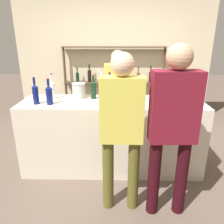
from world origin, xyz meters
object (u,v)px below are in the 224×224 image
at_px(counter_bottle_0, 53,89).
at_px(customer_right, 173,122).
at_px(ice_bucket, 79,91).
at_px(counter_bottle_2, 116,91).
at_px(counter_bottle_3, 110,88).
at_px(counter_bottle_1, 49,94).
at_px(server_behind_counter, 117,91).
at_px(counter_bottle_5, 36,94).
at_px(customer_center, 122,124).
at_px(counter_bottle_4, 93,89).
at_px(cork_jar, 134,94).

height_order(counter_bottle_0, customer_right, customer_right).
bearing_deg(ice_bucket, customer_right, -43.73).
relative_size(counter_bottle_2, counter_bottle_3, 0.91).
relative_size(counter_bottle_1, server_behind_counter, 0.21).
bearing_deg(counter_bottle_0, counter_bottle_5, -120.76).
bearing_deg(customer_center, counter_bottle_1, 54.59).
distance_m(counter_bottle_2, ice_bucket, 0.53).
bearing_deg(customer_center, ice_bucket, 31.64).
bearing_deg(counter_bottle_4, counter_bottle_1, -152.35).
xyz_separation_m(counter_bottle_4, customer_center, (0.37, -0.94, -0.13)).
bearing_deg(ice_bucket, counter_bottle_0, -173.76).
bearing_deg(cork_jar, ice_bucket, 178.58).
bearing_deg(ice_bucket, counter_bottle_4, -6.56).
distance_m(counter_bottle_1, server_behind_counter, 1.25).
xyz_separation_m(counter_bottle_5, server_behind_counter, (1.05, 0.87, -0.18)).
distance_m(counter_bottle_3, customer_right, 1.24).
distance_m(counter_bottle_2, server_behind_counter, 0.68).
height_order(counter_bottle_0, server_behind_counter, server_behind_counter).
distance_m(counter_bottle_2, customer_right, 1.10).
xyz_separation_m(customer_right, customer_center, (-0.49, 0.06, -0.05)).
xyz_separation_m(cork_jar, server_behind_counter, (-0.23, 0.60, -0.11)).
relative_size(counter_bottle_0, customer_center, 0.21).
bearing_deg(cork_jar, counter_bottle_1, -165.47).
bearing_deg(counter_bottle_1, customer_center, -35.92).
xyz_separation_m(counter_bottle_1, counter_bottle_4, (0.54, 0.28, 0.00)).
bearing_deg(cork_jar, counter_bottle_2, -166.61).
xyz_separation_m(counter_bottle_2, server_behind_counter, (0.03, 0.66, -0.16)).
distance_m(counter_bottle_4, customer_right, 1.33).
bearing_deg(counter_bottle_4, customer_right, -49.19).
height_order(counter_bottle_2, customer_center, customer_center).
distance_m(counter_bottle_0, server_behind_counter, 1.11).
xyz_separation_m(counter_bottle_2, cork_jar, (0.25, 0.06, -0.05)).
xyz_separation_m(counter_bottle_1, customer_right, (1.40, -0.72, -0.08)).
bearing_deg(ice_bucket, counter_bottle_1, -137.13).
bearing_deg(counter_bottle_3, customer_right, -58.60).
relative_size(counter_bottle_1, cork_jar, 2.42).
bearing_deg(customer_right, customer_center, 80.72).
bearing_deg(counter_bottle_1, counter_bottle_5, 175.88).
height_order(counter_bottle_2, server_behind_counter, server_behind_counter).
xyz_separation_m(counter_bottle_5, cork_jar, (1.28, 0.27, -0.07)).
bearing_deg(counter_bottle_1, counter_bottle_0, 96.37).
bearing_deg(server_behind_counter, counter_bottle_0, -69.24).
distance_m(counter_bottle_3, counter_bottle_5, 0.99).
relative_size(server_behind_counter, customer_right, 0.91).
relative_size(counter_bottle_0, counter_bottle_5, 1.01).
bearing_deg(counter_bottle_0, cork_jar, 1.01).
xyz_separation_m(counter_bottle_5, ice_bucket, (0.51, 0.29, -0.03)).
xyz_separation_m(counter_bottle_5, customer_right, (1.58, -0.74, -0.08)).
bearing_deg(customer_right, counter_bottle_3, 29.57).
xyz_separation_m(counter_bottle_4, server_behind_counter, (0.34, 0.60, -0.18)).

